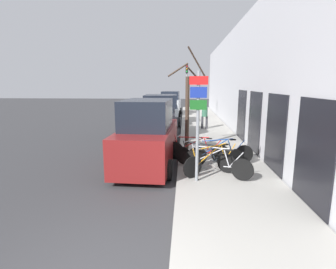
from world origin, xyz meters
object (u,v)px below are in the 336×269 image
object	(u,v)px
bicycle_0	(216,163)
bicycle_4	(197,151)
pedestrian_near	(205,114)
parked_car_0	(148,137)
parked_car_2	(165,111)
parked_car_3	(171,104)
bicycle_3	(221,154)
bicycle_2	(204,158)
parked_car_1	(159,119)
bicycle_1	(215,161)
signpost	(198,120)
traffic_light	(187,84)
street_tree	(188,107)

from	to	relation	value
bicycle_0	bicycle_4	distance (m)	1.62
bicycle_4	pedestrian_near	size ratio (longest dim) A/B	1.44
parked_car_0	parked_car_2	xyz separation A→B (m)	(-0.13, 10.45, -0.10)
parked_car_0	parked_car_3	size ratio (longest dim) A/B	1.09
bicycle_0	bicycle_3	distance (m)	1.14
bicycle_2	parked_car_1	size ratio (longest dim) A/B	0.45
parked_car_0	parked_car_1	xyz separation A→B (m)	(-0.08, 5.17, -0.01)
bicycle_1	parked_car_1	xyz separation A→B (m)	(-2.41, 6.26, 0.55)
signpost	bicycle_3	distance (m)	2.34
parked_car_1	parked_car_3	bearing A→B (deg)	87.37
parked_car_3	pedestrian_near	bearing A→B (deg)	-70.83
bicycle_0	parked_car_2	world-z (taller)	parked_car_2
signpost	parked_car_3	xyz separation A→B (m)	(-1.76, 18.14, -0.93)
bicycle_1	bicycle_2	distance (m)	0.58
bicycle_4	parked_car_2	distance (m)	10.46
parked_car_1	traffic_light	size ratio (longest dim) A/B	0.99
bicycle_4	bicycle_1	bearing A→B (deg)	-143.28
street_tree	parked_car_1	bearing A→B (deg)	117.69
street_tree	pedestrian_near	bearing A→B (deg)	77.78
signpost	bicycle_4	world-z (taller)	signpost
parked_car_1	bicycle_0	bearing A→B (deg)	-72.12
pedestrian_near	bicycle_4	bearing A→B (deg)	83.37
bicycle_2	parked_car_1	world-z (taller)	parked_car_1
parked_car_1	parked_car_2	distance (m)	5.29
parked_car_3	signpost	bearing A→B (deg)	-82.54
bicycle_0	parked_car_3	size ratio (longest dim) A/B	0.48
parked_car_1	parked_car_3	distance (m)	11.12
pedestrian_near	traffic_light	size ratio (longest dim) A/B	0.37
bicycle_0	pedestrian_near	xyz separation A→B (m)	(0.29, 9.00, 0.55)
parked_car_1	pedestrian_near	xyz separation A→B (m)	(2.71, 2.49, 0.00)
bicycle_3	parked_car_2	size ratio (longest dim) A/B	0.49
signpost	traffic_light	distance (m)	14.07
signpost	bicycle_1	bearing A→B (deg)	50.82
bicycle_3	parked_car_3	xyz separation A→B (m)	(-2.69, 16.53, 0.50)
bicycle_0	bicycle_1	xyz separation A→B (m)	(-0.01, 0.25, 0.00)
signpost	street_tree	size ratio (longest dim) A/B	0.73
signpost	bicycle_2	world-z (taller)	signpost
bicycle_3	parked_car_0	world-z (taller)	parked_car_0
traffic_light	pedestrian_near	bearing A→B (deg)	-75.58
traffic_light	bicycle_0	bearing A→B (deg)	-86.32
bicycle_3	parked_car_1	xyz separation A→B (m)	(-2.71, 5.41, 0.54)
bicycle_4	parked_car_1	size ratio (longest dim) A/B	0.54
bicycle_2	bicycle_3	bearing A→B (deg)	-27.94
bicycle_4	parked_car_0	xyz separation A→B (m)	(-1.82, -0.19, 0.56)
bicycle_1	parked_car_0	size ratio (longest dim) A/B	0.43
bicycle_2	parked_car_3	distance (m)	17.04
signpost	parked_car_2	distance (m)	12.48
parked_car_1	traffic_light	distance (m)	7.44
bicycle_1	pedestrian_near	bearing A→B (deg)	-36.70
bicycle_2	bicycle_1	bearing A→B (deg)	-115.05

